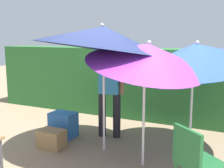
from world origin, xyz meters
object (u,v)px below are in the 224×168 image
Objects in this scene: chair_plastic at (196,160)px; umbrella_yellow at (195,55)px; umbrella_rainbow at (147,54)px; cooler_box at (63,125)px; person_vendor at (109,87)px; crate_cardboard at (52,139)px; umbrella_orange at (103,38)px.

umbrella_yellow is at bearing 101.04° from chair_plastic.
umbrella_rainbow is 2.28× the size of chair_plastic.
chair_plastic is 1.93× the size of cooler_box.
umbrella_yellow reaches higher than person_vendor.
umbrella_yellow is at bearing 7.03° from cooler_box.
crate_cardboard is (-2.14, -0.80, -1.42)m from umbrella_yellow.
umbrella_rainbow is 4.72× the size of crate_cardboard.
crate_cardboard is at bearing -177.22° from umbrella_rainbow.
person_vendor reaches higher than crate_cardboard.
person_vendor is 1.35m from crate_cardboard.
crate_cardboard is (0.13, -0.52, -0.08)m from cooler_box.
umbrella_rainbow is 1.01× the size of umbrella_yellow.
crate_cardboard is (-1.61, -0.08, -1.45)m from umbrella_rainbow.
cooler_box is at bearing 166.53° from umbrella_orange.
cooler_box is (-1.74, 0.45, -1.37)m from umbrella_rainbow.
umbrella_rainbow is 0.85m from umbrella_orange.
cooler_box is (-2.55, 1.13, -0.28)m from chair_plastic.
umbrella_rainbow reaches higher than person_vendor.
crate_cardboard is (-2.42, 0.60, -0.36)m from chair_plastic.
umbrella_rainbow is 0.91× the size of umbrella_orange.
person_vendor is at bearing 26.35° from cooler_box.
chair_plastic is at bearing -29.43° from umbrella_orange.
cooler_box is at bearing -153.65° from person_vendor.
cooler_box is (-0.77, -0.38, -0.70)m from person_vendor.
umbrella_orange is at bearing -73.09° from person_vendor.
umbrella_rainbow reaches higher than crate_cardboard.
umbrella_rainbow is 1.08× the size of person_vendor.
umbrella_orange reaches higher than crate_cardboard.
person_vendor is (-0.97, 0.83, -0.67)m from umbrella_rainbow.
cooler_box is (-0.95, 0.23, -1.59)m from umbrella_orange.
umbrella_yellow is at bearing -3.79° from person_vendor.
crate_cardboard is at bearing -159.45° from umbrella_yellow.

